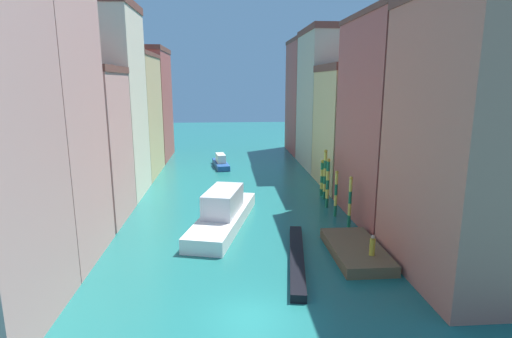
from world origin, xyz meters
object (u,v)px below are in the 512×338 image
object	(u,v)px
mooring_pole_4	(322,177)
waterfront_dock	(356,250)
mooring_pole_0	(350,202)
motorboat_0	(221,162)
mooring_pole_3	(325,174)
person_on_dock	(372,246)
vaporetto_white	(223,213)
gondola_black	(297,258)
mooring_pole_2	(328,183)
mooring_pole_1	(336,193)

from	to	relation	value
mooring_pole_4	waterfront_dock	bearing A→B (deg)	-94.44
mooring_pole_0	motorboat_0	xyz separation A→B (m)	(-10.79, 25.06, -1.56)
mooring_pole_3	motorboat_0	bearing A→B (deg)	122.58
person_on_dock	vaporetto_white	xyz separation A→B (m)	(-9.68, 8.34, -0.25)
person_on_dock	vaporetto_white	distance (m)	12.78
mooring_pole_3	gondola_black	xyz separation A→B (m)	(-5.39, -14.39, -2.37)
mooring_pole_0	mooring_pole_3	bearing A→B (deg)	90.37
mooring_pole_2	mooring_pole_3	xyz separation A→B (m)	(0.42, 2.77, 0.19)
vaporetto_white	motorboat_0	world-z (taller)	vaporetto_white
person_on_dock	gondola_black	bearing A→B (deg)	168.12
person_on_dock	waterfront_dock	bearing A→B (deg)	107.40
gondola_black	motorboat_0	xyz separation A→B (m)	(-5.35, 31.18, 0.39)
mooring_pole_1	mooring_pole_4	xyz separation A→B (m)	(0.37, 6.76, -0.15)
waterfront_dock	mooring_pole_3	xyz separation A→B (m)	(1.13, 13.76, 2.26)
mooring_pole_1	motorboat_0	xyz separation A→B (m)	(-10.40, 22.23, -1.49)
mooring_pole_3	mooring_pole_4	world-z (taller)	mooring_pole_3
motorboat_0	person_on_dock	bearing A→B (deg)	-72.56
person_on_dock	vaporetto_white	world-z (taller)	vaporetto_white
mooring_pole_2	motorboat_0	size ratio (longest dim) A/B	0.71
mooring_pole_3	gondola_black	distance (m)	15.55
vaporetto_white	gondola_black	xyz separation A→B (m)	(4.92, -7.34, -0.86)
mooring_pole_1	gondola_black	xyz separation A→B (m)	(-5.05, -8.95, -1.88)
mooring_pole_4	vaporetto_white	world-z (taller)	mooring_pole_4
waterfront_dock	person_on_dock	distance (m)	1.98
mooring_pole_4	vaporetto_white	distance (m)	13.34
waterfront_dock	gondola_black	world-z (taller)	waterfront_dock
person_on_dock	mooring_pole_1	world-z (taller)	mooring_pole_1
mooring_pole_4	motorboat_0	xyz separation A→B (m)	(-10.77, 15.47, -1.34)
mooring_pole_0	vaporetto_white	xyz separation A→B (m)	(-10.35, 1.22, -1.09)
mooring_pole_3	vaporetto_white	bearing A→B (deg)	-145.61
person_on_dock	mooring_pole_3	distance (m)	15.45
waterfront_dock	mooring_pole_1	bearing A→B (deg)	84.50
mooring_pole_1	gondola_black	distance (m)	10.45
mooring_pole_0	mooring_pole_1	size ratio (longest dim) A/B	1.04
person_on_dock	motorboat_0	bearing A→B (deg)	107.44
mooring_pole_4	motorboat_0	size ratio (longest dim) A/B	0.57
mooring_pole_3	motorboat_0	xyz separation A→B (m)	(-10.73, 16.80, -1.98)
mooring_pole_1	vaporetto_white	xyz separation A→B (m)	(-9.97, -1.62, -1.02)
mooring_pole_3	gondola_black	size ratio (longest dim) A/B	0.48
mooring_pole_1	mooring_pole_3	size ratio (longest dim) A/B	0.81
mooring_pole_1	mooring_pole_2	world-z (taller)	mooring_pole_2
mooring_pole_4	gondola_black	xyz separation A→B (m)	(-5.42, -15.72, -1.73)
mooring_pole_0	motorboat_0	size ratio (longest dim) A/B	0.64
mooring_pole_4	gondola_black	distance (m)	16.71
waterfront_dock	mooring_pole_0	world-z (taller)	mooring_pole_0
mooring_pole_0	mooring_pole_2	size ratio (longest dim) A/B	0.91
person_on_dock	mooring_pole_3	size ratio (longest dim) A/B	0.27
mooring_pole_1	mooring_pole_3	distance (m)	5.47
person_on_dock	mooring_pole_2	size ratio (longest dim) A/B	0.29
mooring_pole_2	mooring_pole_4	distance (m)	4.15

